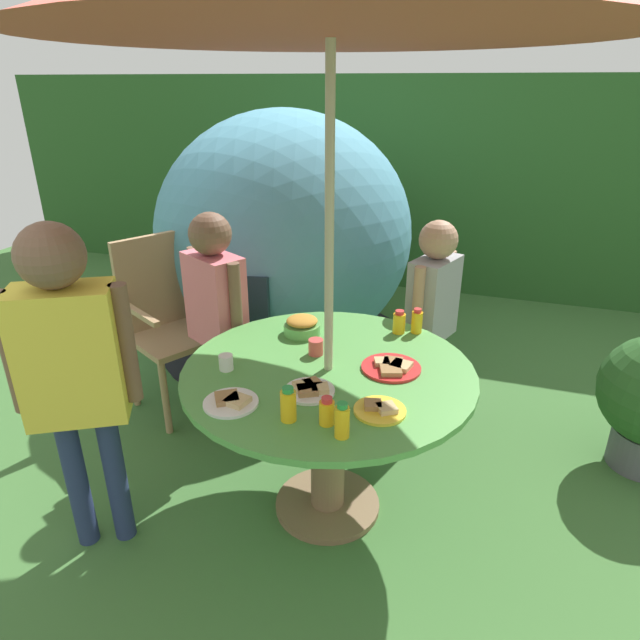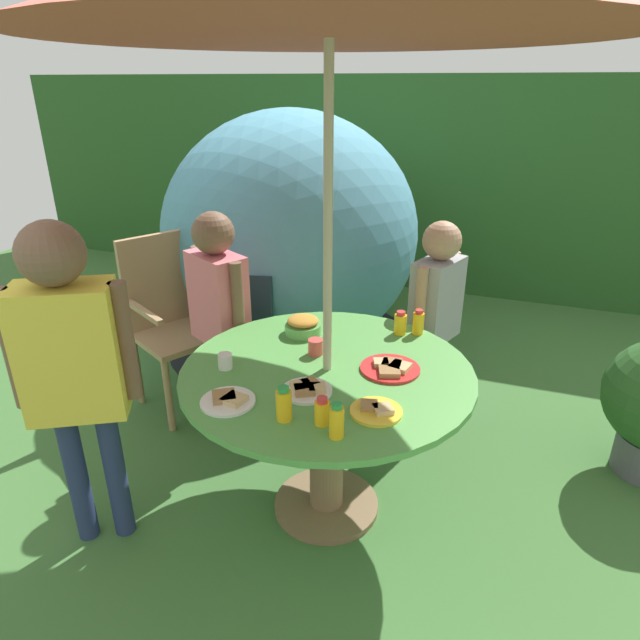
# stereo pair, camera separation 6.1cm
# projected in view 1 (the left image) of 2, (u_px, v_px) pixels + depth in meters

# --- Properties ---
(ground_plane) EXTENTS (10.00, 10.00, 0.02)m
(ground_plane) POSITION_uv_depth(u_px,v_px,m) (327.00, 508.00, 2.59)
(ground_plane) COLOR #3D6B33
(hedge_backdrop) EXTENTS (9.00, 0.70, 1.91)m
(hedge_backdrop) POSITION_uv_depth(u_px,v_px,m) (438.00, 183.00, 5.19)
(hedge_backdrop) COLOR #285623
(hedge_backdrop) RESTS_ON ground_plane
(garden_table) EXTENTS (1.23, 1.23, 0.74)m
(garden_table) POSITION_uv_depth(u_px,v_px,m) (328.00, 406.00, 2.36)
(garden_table) COLOR brown
(garden_table) RESTS_ON ground_plane
(wooden_chair) EXTENTS (0.64, 0.68, 1.04)m
(wooden_chair) POSITION_uv_depth(u_px,v_px,m) (172.00, 313.00, 3.25)
(wooden_chair) COLOR tan
(wooden_chair) RESTS_ON ground_plane
(dome_tent) EXTENTS (1.90, 1.90, 1.69)m
(dome_tent) POSITION_uv_depth(u_px,v_px,m) (285.00, 235.00, 3.88)
(dome_tent) COLOR teal
(dome_tent) RESTS_ON ground_plane
(child_in_grey_shirt) EXTENTS (0.27, 0.39, 1.20)m
(child_in_grey_shirt) POSITION_uv_depth(u_px,v_px,m) (433.00, 299.00, 2.96)
(child_in_grey_shirt) COLOR #3F3F47
(child_in_grey_shirt) RESTS_ON ground_plane
(child_in_pink_shirt) EXTENTS (0.39, 0.32, 1.27)m
(child_in_pink_shirt) POSITION_uv_depth(u_px,v_px,m) (216.00, 300.00, 2.83)
(child_in_pink_shirt) COLOR brown
(child_in_pink_shirt) RESTS_ON ground_plane
(child_in_yellow_shirt) EXTENTS (0.42, 0.36, 1.41)m
(child_in_yellow_shirt) POSITION_uv_depth(u_px,v_px,m) (71.00, 355.00, 2.05)
(child_in_yellow_shirt) COLOR navy
(child_in_yellow_shirt) RESTS_ON ground_plane
(snack_bowl) EXTENTS (0.18, 0.18, 0.09)m
(snack_bowl) POSITION_uv_depth(u_px,v_px,m) (302.00, 326.00, 2.59)
(snack_bowl) COLOR #66B259
(snack_bowl) RESTS_ON garden_table
(plate_front_edge) EXTENTS (0.19, 0.19, 0.03)m
(plate_front_edge) POSITION_uv_depth(u_px,v_px,m) (380.00, 409.00, 1.98)
(plate_front_edge) COLOR yellow
(plate_front_edge) RESTS_ON garden_table
(plate_mid_right) EXTENTS (0.25, 0.25, 0.03)m
(plate_mid_right) POSITION_uv_depth(u_px,v_px,m) (392.00, 367.00, 2.28)
(plate_mid_right) COLOR red
(plate_mid_right) RESTS_ON garden_table
(plate_far_right) EXTENTS (0.20, 0.20, 0.03)m
(plate_far_right) POSITION_uv_depth(u_px,v_px,m) (310.00, 389.00, 2.11)
(plate_far_right) COLOR white
(plate_far_right) RESTS_ON garden_table
(plate_center_front) EXTENTS (0.21, 0.21, 0.03)m
(plate_center_front) POSITION_uv_depth(u_px,v_px,m) (231.00, 402.00, 2.03)
(plate_center_front) COLOR white
(plate_center_front) RESTS_ON garden_table
(juice_bottle_near_left) EXTENTS (0.05, 0.05, 0.13)m
(juice_bottle_near_left) POSITION_uv_depth(u_px,v_px,m) (342.00, 421.00, 1.83)
(juice_bottle_near_left) COLOR yellow
(juice_bottle_near_left) RESTS_ON garden_table
(juice_bottle_near_right) EXTENTS (0.06, 0.06, 0.11)m
(juice_bottle_near_right) POSITION_uv_depth(u_px,v_px,m) (399.00, 322.00, 2.59)
(juice_bottle_near_right) COLOR yellow
(juice_bottle_near_right) RESTS_ON garden_table
(juice_bottle_far_left) EXTENTS (0.05, 0.05, 0.11)m
(juice_bottle_far_left) POSITION_uv_depth(u_px,v_px,m) (327.00, 412.00, 1.90)
(juice_bottle_far_left) COLOR yellow
(juice_bottle_far_left) RESTS_ON garden_table
(juice_bottle_center_back) EXTENTS (0.05, 0.05, 0.12)m
(juice_bottle_center_back) POSITION_uv_depth(u_px,v_px,m) (417.00, 321.00, 2.59)
(juice_bottle_center_back) COLOR yellow
(juice_bottle_center_back) RESTS_ON garden_table
(juice_bottle_mid_left) EXTENTS (0.06, 0.06, 0.13)m
(juice_bottle_mid_left) POSITION_uv_depth(u_px,v_px,m) (288.00, 405.00, 1.92)
(juice_bottle_mid_left) COLOR yellow
(juice_bottle_mid_left) RESTS_ON garden_table
(cup_near) EXTENTS (0.07, 0.07, 0.07)m
(cup_near) POSITION_uv_depth(u_px,v_px,m) (316.00, 347.00, 2.39)
(cup_near) COLOR #E04C47
(cup_near) RESTS_ON garden_table
(cup_far) EXTENTS (0.06, 0.06, 0.07)m
(cup_far) POSITION_uv_depth(u_px,v_px,m) (226.00, 362.00, 2.27)
(cup_far) COLOR white
(cup_far) RESTS_ON garden_table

